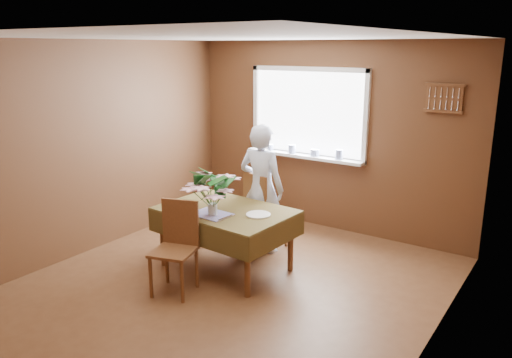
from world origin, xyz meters
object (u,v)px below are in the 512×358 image
Objects in this scene: dining_table at (225,216)px; seated_woman at (262,189)px; chair_near at (177,242)px; chair_far at (262,207)px; flower_bouquet at (212,189)px.

dining_table is 0.68m from seated_woman.
chair_near is at bearing -94.89° from dining_table.
seated_woman is (0.04, -0.07, 0.26)m from chair_far.
chair_far is (-0.00, 0.72, -0.09)m from dining_table.
flower_bouquet reaches higher than chair_near.
flower_bouquet is (0.11, 0.45, 0.47)m from chair_near.
chair_far is 1.02× the size of chair_near.
seated_woman is 3.05× the size of flower_bouquet.
flower_bouquet is at bearing 106.46° from chair_far.
chair_far is 0.61× the size of seated_woman.
seated_woman is at bearing 138.53° from chair_far.
flower_bouquet is (-0.03, -0.89, 0.20)m from seated_woman.
chair_near is 0.66m from flower_bouquet.
chair_far reaches higher than chair_near.
chair_near is at bearing 101.80° from chair_far.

